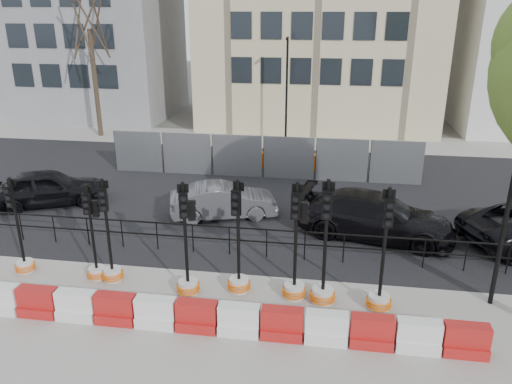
% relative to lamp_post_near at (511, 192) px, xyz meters
% --- Properties ---
extents(ground, '(120.00, 120.00, 0.00)m').
position_rel_lamp_post_near_xyz_m(ground, '(-7.50, 0.52, -3.22)').
color(ground, '#51514C').
rests_on(ground, ground).
extents(sidewalk_near, '(40.00, 6.00, 0.02)m').
position_rel_lamp_post_near_xyz_m(sidewalk_near, '(-7.50, -2.48, -3.21)').
color(sidewalk_near, gray).
rests_on(sidewalk_near, ground).
extents(road, '(40.00, 14.00, 0.03)m').
position_rel_lamp_post_near_xyz_m(road, '(-7.50, 7.52, -3.21)').
color(road, black).
rests_on(road, ground).
extents(sidewalk_far, '(40.00, 4.00, 0.02)m').
position_rel_lamp_post_near_xyz_m(sidewalk_far, '(-7.50, 16.52, -3.21)').
color(sidewalk_far, gray).
rests_on(sidewalk_far, ground).
extents(building_grey, '(11.00, 9.06, 14.00)m').
position_rel_lamp_post_near_xyz_m(building_grey, '(-21.50, 22.50, 3.78)').
color(building_grey, gray).
rests_on(building_grey, ground).
extents(kerb_railing, '(18.00, 0.04, 1.00)m').
position_rel_lamp_post_near_xyz_m(kerb_railing, '(-7.50, 1.72, -2.54)').
color(kerb_railing, black).
rests_on(kerb_railing, ground).
extents(heras_fencing, '(14.33, 1.72, 2.00)m').
position_rel_lamp_post_near_xyz_m(heras_fencing, '(-7.99, 10.23, -2.51)').
color(heras_fencing, gray).
rests_on(heras_fencing, ground).
extents(lamp_post_far, '(0.12, 0.56, 6.00)m').
position_rel_lamp_post_near_xyz_m(lamp_post_far, '(-7.00, 15.50, 0.00)').
color(lamp_post_far, black).
rests_on(lamp_post_far, ground).
extents(lamp_post_near, '(0.12, 0.56, 6.00)m').
position_rel_lamp_post_near_xyz_m(lamp_post_near, '(0.00, 0.00, 0.00)').
color(lamp_post_near, black).
rests_on(lamp_post_near, ground).
extents(tree_bare_far, '(2.00, 2.00, 9.00)m').
position_rel_lamp_post_near_xyz_m(tree_bare_far, '(-18.50, 16.02, 3.43)').
color(tree_bare_far, '#473828').
rests_on(tree_bare_far, ground).
extents(barrier_row, '(13.60, 0.50, 0.80)m').
position_rel_lamp_post_near_xyz_m(barrier_row, '(-7.50, -2.28, -2.86)').
color(barrier_row, red).
rests_on(barrier_row, ground).
extents(traffic_signal_a, '(0.59, 0.59, 3.02)m').
position_rel_lamp_post_near_xyz_m(traffic_signal_a, '(-13.37, -0.27, -2.60)').
color(traffic_signal_a, silver).
rests_on(traffic_signal_a, ground).
extents(traffic_signal_b, '(0.58, 0.58, 2.94)m').
position_rel_lamp_post_near_xyz_m(traffic_signal_b, '(-11.04, -0.31, -2.52)').
color(traffic_signal_b, silver).
rests_on(traffic_signal_b, ground).
extents(traffic_signal_c, '(0.62, 0.62, 3.15)m').
position_rel_lamp_post_near_xyz_m(traffic_signal_c, '(-10.55, -0.36, -2.57)').
color(traffic_signal_c, silver).
rests_on(traffic_signal_c, ground).
extents(traffic_signal_d, '(0.65, 0.65, 3.30)m').
position_rel_lamp_post_near_xyz_m(traffic_signal_d, '(-8.17, -0.71, -2.44)').
color(traffic_signal_d, silver).
rests_on(traffic_signal_d, ground).
extents(traffic_signal_e, '(0.65, 0.65, 3.32)m').
position_rel_lamp_post_near_xyz_m(traffic_signal_e, '(-6.81, -0.38, -2.54)').
color(traffic_signal_e, silver).
rests_on(traffic_signal_e, ground).
extents(traffic_signal_f, '(0.67, 0.67, 3.38)m').
position_rel_lamp_post_near_xyz_m(traffic_signal_f, '(-5.24, -0.48, -2.42)').
color(traffic_signal_f, silver).
rests_on(traffic_signal_f, ground).
extents(traffic_signal_g, '(0.69, 0.69, 3.53)m').
position_rel_lamp_post_near_xyz_m(traffic_signal_g, '(-4.48, -0.62, -2.49)').
color(traffic_signal_g, silver).
rests_on(traffic_signal_g, ground).
extents(traffic_signal_h, '(0.68, 0.68, 3.44)m').
position_rel_lamp_post_near_xyz_m(traffic_signal_h, '(-3.00, -0.70, -2.51)').
color(traffic_signal_h, silver).
rests_on(traffic_signal_h, ground).
extents(car_a, '(4.96, 5.62, 1.47)m').
position_rel_lamp_post_near_xyz_m(car_a, '(-15.53, 4.90, -2.49)').
color(car_a, black).
rests_on(car_a, ground).
extents(car_b, '(3.63, 4.76, 1.31)m').
position_rel_lamp_post_near_xyz_m(car_b, '(-8.33, 4.73, -2.57)').
color(car_b, '#4E4E53').
rests_on(car_b, ground).
extents(car_c, '(4.44, 6.25, 1.54)m').
position_rel_lamp_post_near_xyz_m(car_c, '(-2.81, 3.82, -2.45)').
color(car_c, black).
rests_on(car_c, ground).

